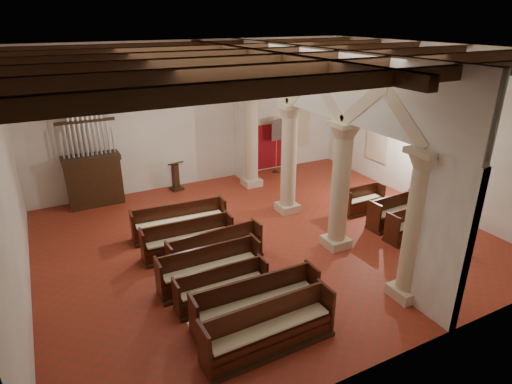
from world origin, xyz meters
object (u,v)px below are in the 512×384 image
object	(u,v)px
nave_pew_0	(269,335)
aisle_pew_0	(411,228)
pipe_organ	(93,171)
lectern	(176,178)
processional_banner	(276,155)

from	to	relation	value
nave_pew_0	aisle_pew_0	size ratio (longest dim) A/B	1.65
pipe_organ	lectern	world-z (taller)	pipe_organ
nave_pew_0	aisle_pew_0	bearing A→B (deg)	18.06
processional_banner	aisle_pew_0	bearing A→B (deg)	-93.68
aisle_pew_0	lectern	bearing A→B (deg)	123.79
lectern	aisle_pew_0	bearing A→B (deg)	-67.34
pipe_organ	lectern	xyz separation A→B (m)	(3.22, -0.01, -0.83)
pipe_organ	processional_banner	xyz separation A→B (m)	(8.09, -0.03, -0.53)
processional_banner	aisle_pew_0	xyz separation A→B (m)	(0.74, -7.67, -0.49)
lectern	pipe_organ	bearing A→B (deg)	166.27
nave_pew_0	processional_banner	bearing A→B (deg)	58.18
nave_pew_0	pipe_organ	bearing A→B (deg)	101.07
lectern	aisle_pew_0	distance (m)	9.52
pipe_organ	nave_pew_0	bearing A→B (deg)	-77.76
lectern	processional_banner	bearing A→B (deg)	-13.69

